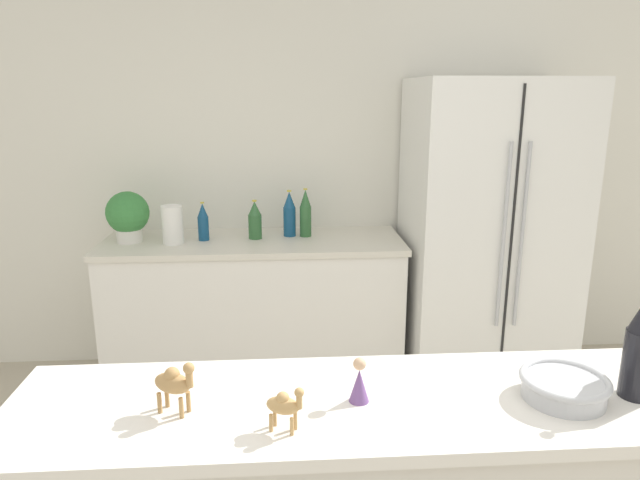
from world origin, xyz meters
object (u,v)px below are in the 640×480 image
object	(u,v)px
paper_towel_roll	(172,225)
back_bottle_3	(203,222)
refrigerator	(486,236)
back_bottle_1	(289,214)
fruit_bowl	(564,386)
back_bottle_2	(255,220)
wise_man_figurine_crimson	(359,383)
camel_figurine_second	(285,405)
potted_plant	(128,215)
back_bottle_0	(305,214)
camel_figurine	(174,382)

from	to	relation	value
paper_towel_roll	back_bottle_3	distance (m)	0.18
refrigerator	back_bottle_1	xyz separation A→B (m)	(-1.17, 0.16, 0.12)
fruit_bowl	back_bottle_2	bearing A→B (deg)	114.03
back_bottle_3	fruit_bowl	distance (m)	2.34
refrigerator	wise_man_figurine_crimson	distance (m)	2.15
back_bottle_2	camel_figurine_second	distance (m)	2.12
potted_plant	paper_towel_roll	xyz separation A→B (m)	(0.26, -0.06, -0.05)
refrigerator	back_bottle_3	bearing A→B (deg)	177.02
refrigerator	fruit_bowl	xyz separation A→B (m)	(-0.48, -1.91, 0.08)
back_bottle_1	back_bottle_2	world-z (taller)	back_bottle_1
refrigerator	back_bottle_0	xyz separation A→B (m)	(-1.08, 0.14, 0.12)
back_bottle_2	camel_figurine	world-z (taller)	back_bottle_2
potted_plant	paper_towel_roll	world-z (taller)	potted_plant
back_bottle_2	wise_man_figurine_crimson	world-z (taller)	back_bottle_2
back_bottle_1	potted_plant	bearing A→B (deg)	-175.14
back_bottle_2	back_bottle_3	bearing A→B (deg)	-176.23
potted_plant	back_bottle_2	world-z (taller)	potted_plant
paper_towel_roll	camel_figurine	size ratio (longest dim) A/B	1.52
potted_plant	paper_towel_roll	distance (m)	0.27
camel_figurine	refrigerator	bearing A→B (deg)	51.96
back_bottle_0	camel_figurine	world-z (taller)	back_bottle_0
fruit_bowl	camel_figurine	bearing A→B (deg)	179.91
camel_figurine_second	back_bottle_2	bearing A→B (deg)	94.35
back_bottle_0	fruit_bowl	xyz separation A→B (m)	(0.60, -2.06, -0.04)
back_bottle_0	potted_plant	bearing A→B (deg)	-176.29
paper_towel_roll	camel_figurine	xyz separation A→B (m)	(0.35, -1.93, 0.04)
back_bottle_0	camel_figurine_second	world-z (taller)	back_bottle_0
back_bottle_0	back_bottle_1	bearing A→B (deg)	172.46
back_bottle_1	refrigerator	bearing A→B (deg)	-7.62
refrigerator	back_bottle_1	world-z (taller)	refrigerator
back_bottle_2	camel_figurine_second	world-z (taller)	back_bottle_2
back_bottle_3	fruit_bowl	xyz separation A→B (m)	(1.20, -2.00, -0.01)
back_bottle_3	refrigerator	bearing A→B (deg)	-2.98
refrigerator	fruit_bowl	distance (m)	1.97
back_bottle_3	wise_man_figurine_crimson	xyz separation A→B (m)	(0.66, -1.98, 0.01)
back_bottle_1	back_bottle_3	size ratio (longest dim) A/B	1.23
potted_plant	wise_man_figurine_crimson	distance (m)	2.25
back_bottle_1	back_bottle_2	size ratio (longest dim) A/B	1.20
back_bottle_0	camel_figurine_second	size ratio (longest dim) A/B	2.46
back_bottle_0	fruit_bowl	bearing A→B (deg)	-73.82
paper_towel_roll	back_bottle_0	xyz separation A→B (m)	(0.77, 0.12, 0.03)
back_bottle_0	back_bottle_2	size ratio (longest dim) A/B	1.26
back_bottle_1	back_bottle_3	world-z (taller)	back_bottle_1
back_bottle_3	camel_figurine_second	world-z (taller)	back_bottle_3
back_bottle_1	camel_figurine	world-z (taller)	back_bottle_1
potted_plant	back_bottle_0	xyz separation A→B (m)	(1.04, 0.07, -0.02)
potted_plant	back_bottle_2	distance (m)	0.73
fruit_bowl	camel_figurine	distance (m)	1.02
camel_figurine	wise_man_figurine_crimson	size ratio (longest dim) A/B	1.18
back_bottle_2	fruit_bowl	bearing A→B (deg)	-65.97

